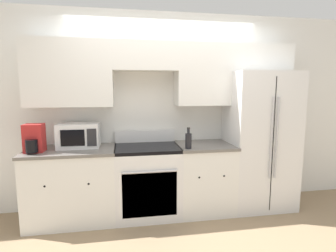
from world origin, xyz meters
TOP-DOWN VIEW (x-y plane):
  - ground_plane at (0.00, 0.00)m, footprint 12.00×12.00m
  - wall_back at (0.02, 0.59)m, footprint 8.00×0.39m
  - lower_cabinets_left at (-1.18, 0.31)m, footprint 1.04×0.64m
  - lower_cabinets_right at (0.48, 0.31)m, footprint 0.72×0.64m
  - oven_range at (-0.27, 0.31)m, footprint 0.80×0.65m
  - refrigerator at (1.26, 0.36)m, footprint 0.86×0.76m
  - microwave at (-1.09, 0.42)m, footprint 0.49×0.36m
  - bottle at (0.21, 0.10)m, footprint 0.08×0.08m
  - electric_kettle at (-1.55, 0.22)m, footprint 0.20×0.26m

SIDE VIEW (x-z plane):
  - ground_plane at x=0.00m, z-range 0.00..0.00m
  - lower_cabinets_left at x=-1.18m, z-range 0.00..0.89m
  - lower_cabinets_right at x=0.48m, z-range 0.00..0.89m
  - oven_range at x=-0.27m, z-range -0.07..0.97m
  - refrigerator at x=1.26m, z-range 0.00..1.82m
  - bottle at x=0.21m, z-range 0.86..1.12m
  - microwave at x=-1.09m, z-range 0.89..1.18m
  - electric_kettle at x=-1.55m, z-range 0.88..1.19m
  - wall_back at x=0.02m, z-range 0.19..2.79m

